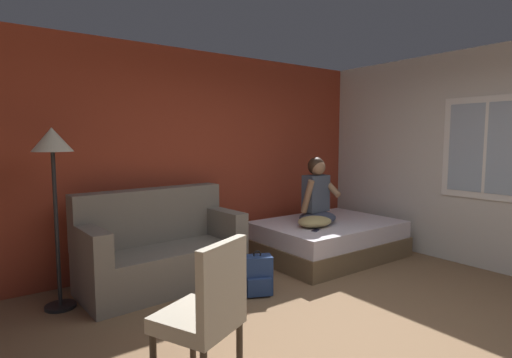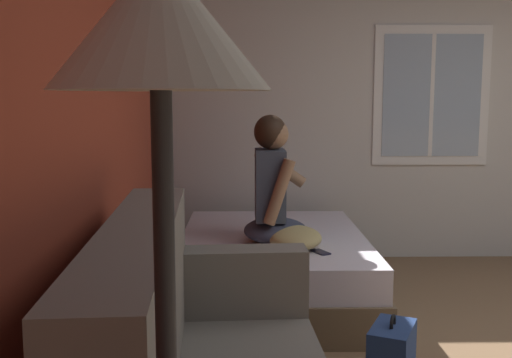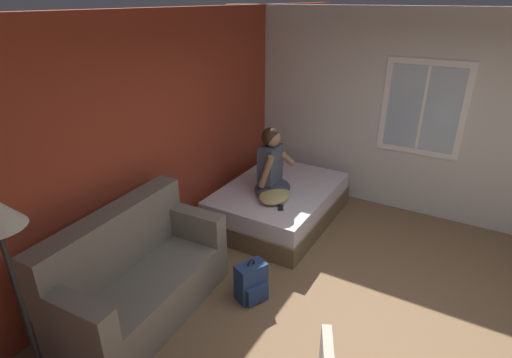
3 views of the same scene
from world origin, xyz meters
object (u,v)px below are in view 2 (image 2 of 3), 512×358
object	(u,v)px
bed	(273,267)
cell_phone	(320,252)
person_seated	(273,191)
throw_pillow	(294,237)
floor_lamp	(162,122)

from	to	relation	value
bed	cell_phone	bearing A→B (deg)	-151.12
person_seated	cell_phone	xyz separation A→B (m)	(-0.30, -0.29, -0.35)
bed	person_seated	xyz separation A→B (m)	(-0.21, 0.01, 0.60)
throw_pillow	floor_lamp	size ratio (longest dim) A/B	0.28
cell_phone	floor_lamp	distance (m)	2.98
person_seated	floor_lamp	size ratio (longest dim) A/B	0.51
cell_phone	floor_lamp	bearing A→B (deg)	-129.54
bed	throw_pillow	world-z (taller)	throw_pillow
floor_lamp	person_seated	bearing A→B (deg)	-6.04
person_seated	floor_lamp	distance (m)	3.13
throw_pillow	floor_lamp	world-z (taller)	floor_lamp
bed	throw_pillow	xyz separation A→B (m)	(-0.38, -0.12, 0.31)
person_seated	throw_pillow	distance (m)	0.36
bed	person_seated	bearing A→B (deg)	177.37
floor_lamp	throw_pillow	bearing A→B (deg)	-9.00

